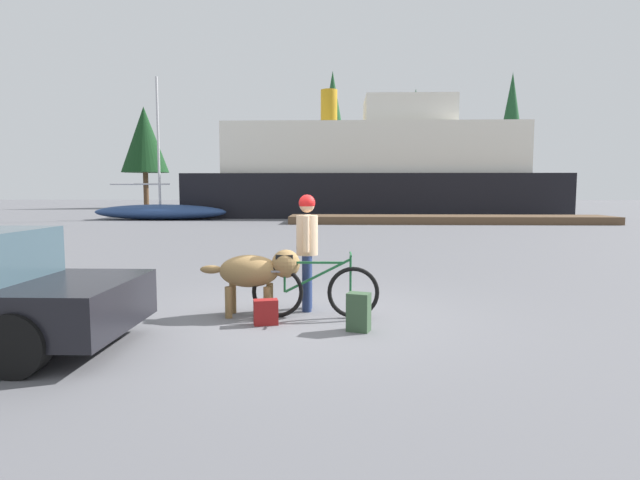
{
  "coord_description": "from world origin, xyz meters",
  "views": [
    {
      "loc": [
        0.53,
        -7.22,
        1.81
      ],
      "look_at": [
        0.22,
        1.9,
        0.91
      ],
      "focal_mm": 29.29,
      "sensor_mm": 36.0,
      "label": 1
    }
  ],
  "objects": [
    {
      "name": "ground_plane",
      "position": [
        0.0,
        0.0,
        0.0
      ],
      "size": [
        160.0,
        160.0,
        0.0
      ],
      "primitive_type": "plane",
      "color": "slate"
    },
    {
      "name": "bicycle",
      "position": [
        0.21,
        -0.03,
        0.39
      ],
      "size": [
        1.79,
        0.44,
        0.92
      ],
      "color": "black",
      "rests_on": "ground_plane"
    },
    {
      "name": "person_cyclist",
      "position": [
        0.08,
        0.45,
        1.04
      ],
      "size": [
        0.32,
        0.53,
        1.73
      ],
      "color": "navy",
      "rests_on": "ground_plane"
    },
    {
      "name": "dog",
      "position": [
        -0.62,
        0.07,
        0.64
      ],
      "size": [
        1.43,
        0.54,
        0.95
      ],
      "color": "olive",
      "rests_on": "ground_plane"
    },
    {
      "name": "backpack",
      "position": [
        0.8,
        -0.7,
        0.25
      ],
      "size": [
        0.33,
        0.28,
        0.49
      ],
      "primitive_type": "cube",
      "rotation": [
        0.0,
        0.0,
        -0.33
      ],
      "color": "#334C33",
      "rests_on": "ground_plane"
    },
    {
      "name": "handbag_pannier",
      "position": [
        -0.43,
        -0.42,
        0.17
      ],
      "size": [
        0.35,
        0.25,
        0.34
      ],
      "primitive_type": "cube",
      "rotation": [
        0.0,
        0.0,
        0.22
      ],
      "color": "maroon",
      "rests_on": "ground_plane"
    },
    {
      "name": "dock_pier",
      "position": [
        6.44,
        20.63,
        0.2
      ],
      "size": [
        16.87,
        2.81,
        0.4
      ],
      "primitive_type": "cube",
      "color": "brown",
      "rests_on": "ground_plane"
    },
    {
      "name": "ferry_boat",
      "position": [
        2.9,
        28.18,
        2.91
      ],
      "size": [
        23.78,
        7.79,
        8.37
      ],
      "color": "black",
      "rests_on": "ground_plane"
    },
    {
      "name": "sailboat_moored",
      "position": [
        -9.97,
        23.31,
        0.49
      ],
      "size": [
        7.87,
        2.2,
        8.28
      ],
      "color": "navy",
      "rests_on": "ground_plane"
    },
    {
      "name": "pine_tree_far_left",
      "position": [
        -17.8,
        42.25,
        6.45
      ],
      "size": [
        4.39,
        4.39,
        9.56
      ],
      "color": "#4C331E",
      "rests_on": "ground_plane"
    },
    {
      "name": "pine_tree_center",
      "position": [
        0.05,
        40.85,
        7.38
      ],
      "size": [
        3.55,
        3.55,
        12.4
      ],
      "color": "#4C331E",
      "rests_on": "ground_plane"
    },
    {
      "name": "pine_tree_far_right",
      "position": [
        16.25,
        41.37,
        7.63
      ],
      "size": [
        3.02,
        3.02,
        12.27
      ],
      "color": "#4C331E",
      "rests_on": "ground_plane"
    },
    {
      "name": "pine_tree_mid_back",
      "position": [
        8.95,
        50.74,
        7.98
      ],
      "size": [
        3.38,
        3.38,
        12.61
      ],
      "color": "#4C331E",
      "rests_on": "ground_plane"
    }
  ]
}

